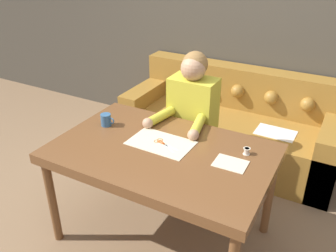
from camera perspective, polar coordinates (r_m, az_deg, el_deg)
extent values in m
plane|color=#846647|center=(2.79, -2.22, -17.00)|extent=(16.00, 16.00, 0.00)
cube|color=#474238|center=(3.67, 12.25, 16.72)|extent=(8.00, 0.06, 2.60)
cube|color=brown|center=(2.35, -1.00, -4.45)|extent=(1.43, 0.92, 0.07)
cylinder|color=brown|center=(2.67, -18.05, -11.48)|extent=(0.06, 0.06, 0.68)
cylinder|color=brown|center=(3.14, -7.78, -3.69)|extent=(0.06, 0.06, 0.68)
cylinder|color=brown|center=(2.70, 15.93, -10.61)|extent=(0.06, 0.06, 0.68)
cube|color=olive|center=(3.60, 9.58, -1.72)|extent=(2.05, 0.83, 0.44)
cube|color=olive|center=(3.68, 11.74, 6.15)|extent=(2.05, 0.22, 0.41)
cube|color=olive|center=(3.91, -3.10, 2.49)|extent=(0.20, 0.83, 0.60)
cube|color=olive|center=(3.43, 24.32, -4.08)|extent=(0.20, 0.83, 0.60)
sphere|color=olive|center=(3.79, 1.60, 7.40)|extent=(0.13, 0.13, 0.13)
sphere|color=olive|center=(3.67, 6.20, 6.50)|extent=(0.13, 0.13, 0.13)
sphere|color=olive|center=(3.56, 11.09, 5.50)|extent=(0.13, 0.13, 0.13)
sphere|color=olive|center=(3.49, 16.21, 4.40)|extent=(0.13, 0.13, 0.13)
sphere|color=olive|center=(3.45, 21.48, 3.23)|extent=(0.13, 0.13, 0.13)
cube|color=white|center=(3.31, 16.87, -1.01)|extent=(0.35, 0.24, 0.00)
cylinder|color=#33281E|center=(3.09, 3.69, -6.46)|extent=(0.28, 0.28, 0.47)
cube|color=gold|center=(2.83, 4.00, 2.24)|extent=(0.36, 0.22, 0.57)
sphere|color=tan|center=(2.67, 4.08, 9.22)|extent=(0.19, 0.19, 0.19)
sphere|color=olive|center=(2.69, 4.37, 9.87)|extent=(0.19, 0.19, 0.19)
cylinder|color=gold|center=(2.68, -1.25, 1.52)|extent=(0.12, 0.29, 0.07)
sphere|color=tan|center=(2.58, -3.26, 0.44)|extent=(0.08, 0.08, 0.08)
cylinder|color=gold|center=(2.55, 4.78, 0.04)|extent=(0.13, 0.29, 0.07)
sphere|color=tan|center=(2.43, 4.07, -1.44)|extent=(0.08, 0.08, 0.08)
cube|color=beige|center=(2.40, -1.17, -2.72)|extent=(0.44, 0.28, 0.00)
cube|color=beige|center=(2.22, 10.00, -5.95)|extent=(0.20, 0.16, 0.00)
cube|color=silver|center=(2.34, 0.60, -3.51)|extent=(0.11, 0.03, 0.00)
cube|color=#D1511E|center=(2.39, -1.12, -2.77)|extent=(0.07, 0.02, 0.00)
torus|color=#D1511E|center=(2.41, -1.78, -2.49)|extent=(0.04, 0.04, 0.01)
cube|color=silver|center=(2.33, 0.23, -3.67)|extent=(0.10, 0.07, 0.00)
cube|color=#D1511E|center=(2.40, -0.88, -2.67)|extent=(0.07, 0.05, 0.00)
torus|color=#D1511E|center=(2.43, -1.29, -2.29)|extent=(0.04, 0.04, 0.01)
cylinder|color=silver|center=(2.37, -0.45, -3.06)|extent=(0.01, 0.01, 0.01)
cylinder|color=#335B84|center=(2.64, -9.92, 0.98)|extent=(0.08, 0.08, 0.09)
torus|color=#335B84|center=(2.61, -9.06, 0.83)|extent=(0.05, 0.01, 0.05)
cylinder|color=beige|center=(2.32, 12.50, -3.97)|extent=(0.03, 0.03, 0.04)
cylinder|color=beige|center=(2.31, 12.55, -3.54)|extent=(0.04, 0.04, 0.00)
cylinder|color=beige|center=(2.33, 12.45, -4.40)|extent=(0.04, 0.04, 0.00)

